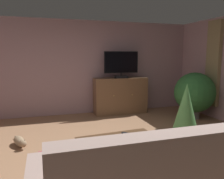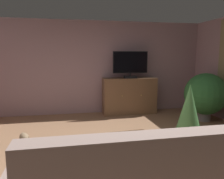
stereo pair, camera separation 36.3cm
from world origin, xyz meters
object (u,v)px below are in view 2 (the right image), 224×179
(tv_cabinet, at_px, (129,97))
(potted_plant_small_fern_corner, at_px, (189,114))
(coffee_table, at_px, (114,141))
(tv_remote, at_px, (124,134))
(television, at_px, (130,64))
(cat, at_px, (25,138))
(folded_newspaper, at_px, (125,138))
(potted_plant_on_hearth_side, at_px, (205,94))

(tv_cabinet, bearing_deg, potted_plant_small_fern_corner, -82.88)
(coffee_table, height_order, tv_remote, tv_remote)
(television, height_order, cat, television)
(potted_plant_small_fern_corner, distance_m, cat, 3.01)
(tv_remote, distance_m, cat, 2.01)
(tv_cabinet, relative_size, coffee_table, 1.26)
(folded_newspaper, distance_m, potted_plant_on_hearth_side, 3.16)
(coffee_table, relative_size, potted_plant_small_fern_corner, 1.04)
(tv_remote, relative_size, potted_plant_small_fern_corner, 0.15)
(tv_cabinet, height_order, potted_plant_on_hearth_side, potted_plant_on_hearth_side)
(coffee_table, distance_m, potted_plant_small_fern_corner, 1.44)
(television, bearing_deg, potted_plant_small_fern_corner, -82.73)
(tv_cabinet, xyz_separation_m, potted_plant_small_fern_corner, (0.32, -2.56, 0.15))
(tv_cabinet, relative_size, potted_plant_on_hearth_side, 1.24)
(coffee_table, relative_size, tv_remote, 6.94)
(potted_plant_small_fern_corner, bearing_deg, tv_cabinet, 97.12)
(tv_cabinet, xyz_separation_m, coffee_table, (-1.06, -2.88, -0.10))
(television, distance_m, cat, 3.26)
(television, bearing_deg, coffee_table, -110.52)
(tv_cabinet, bearing_deg, television, -90.00)
(tv_remote, relative_size, cat, 0.25)
(potted_plant_on_hearth_side, xyz_separation_m, potted_plant_small_fern_corner, (-1.33, -1.51, -0.04))
(tv_remote, xyz_separation_m, cat, (-1.63, 1.11, -0.35))
(potted_plant_on_hearth_side, bearing_deg, potted_plant_small_fern_corner, -131.37)
(tv_cabinet, distance_m, potted_plant_small_fern_corner, 2.59)
(folded_newspaper, bearing_deg, potted_plant_on_hearth_side, 30.14)
(coffee_table, relative_size, potted_plant_on_hearth_side, 0.99)
(tv_remote, height_order, cat, tv_remote)
(potted_plant_on_hearth_side, distance_m, cat, 4.24)
(television, xyz_separation_m, potted_plant_on_hearth_side, (1.65, -1.00, -0.72))
(folded_newspaper, bearing_deg, television, 66.54)
(tv_cabinet, height_order, television, television)
(television, relative_size, folded_newspaper, 3.20)
(coffee_table, xyz_separation_m, folded_newspaper, (0.16, -0.03, 0.05))
(coffee_table, bearing_deg, tv_cabinet, 69.83)
(tv_cabinet, distance_m, tv_remote, 2.93)
(tv_cabinet, xyz_separation_m, tv_remote, (-0.88, -2.80, -0.04))
(tv_remote, relative_size, potted_plant_on_hearth_side, 0.14)
(television, distance_m, potted_plant_small_fern_corner, 2.64)
(television, distance_m, folded_newspaper, 3.15)
(folded_newspaper, xyz_separation_m, cat, (-1.61, 1.23, -0.34))
(coffee_table, bearing_deg, potted_plant_small_fern_corner, 13.10)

